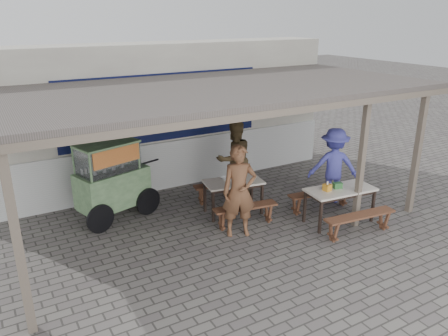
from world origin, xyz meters
TOP-DOWN VIEW (x-y plane):
  - ground at (0.00, 0.00)m, footprint 60.00×60.00m
  - back_wall at (-0.00, 3.58)m, footprint 9.00×1.28m
  - warung_roof at (0.02, 0.90)m, footprint 9.00×4.21m
  - table_left at (0.47, 0.88)m, footprint 1.33×0.86m
  - bench_left_street at (0.36, 0.21)m, footprint 1.37×0.49m
  - bench_left_wall at (0.58, 1.54)m, footprint 1.37×0.49m
  - table_right at (2.16, -0.60)m, footprint 1.51×0.82m
  - bench_right_street at (2.09, -1.25)m, footprint 1.56×0.44m
  - bench_right_wall at (2.23, 0.05)m, footprint 1.56×0.44m
  - vendor_cart at (-1.86, 1.94)m, footprint 1.99×1.24m
  - patron_street_side at (0.06, -0.02)m, footprint 0.78×0.64m
  - patron_wall_side at (1.00, 1.72)m, footprint 0.93×0.75m
  - patron_right_table at (2.81, 0.31)m, footprint 1.30×1.15m
  - tissue_box at (1.85, -0.54)m, footprint 0.15×0.15m
  - donation_box at (2.13, -0.54)m, footprint 0.20×0.16m
  - condiment_jar at (0.72, 0.93)m, footprint 0.07×0.07m
  - condiment_bowl at (0.38, 1.03)m, footprint 0.24×0.24m

SIDE VIEW (x-z plane):
  - ground at x=0.00m, z-range 0.00..0.00m
  - bench_left_street at x=0.36m, z-range 0.11..0.56m
  - bench_left_wall at x=0.58m, z-range 0.11..0.56m
  - bench_right_street at x=2.09m, z-range 0.12..0.57m
  - bench_right_wall at x=2.23m, z-range 0.12..0.57m
  - table_left at x=0.47m, z-range 0.29..1.04m
  - table_right at x=2.16m, z-range 0.30..1.05m
  - condiment_bowl at x=0.38m, z-range 0.75..0.80m
  - condiment_jar at x=0.72m, z-range 0.75..0.83m
  - donation_box at x=2.13m, z-range 0.75..0.87m
  - tissue_box at x=1.85m, z-range 0.75..0.89m
  - patron_right_table at x=2.81m, z-range 0.00..1.75m
  - vendor_cart at x=-1.86m, z-range 0.07..1.75m
  - patron_street_side at x=0.06m, z-range 0.00..1.84m
  - patron_wall_side at x=1.00m, z-range 0.00..1.84m
  - back_wall at x=0.00m, z-range -0.03..3.47m
  - warung_roof at x=0.02m, z-range 1.31..4.12m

